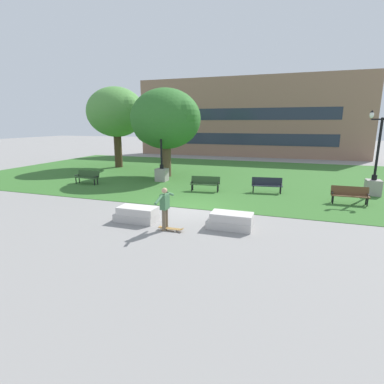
% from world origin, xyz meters
% --- Properties ---
extents(ground_plane, '(140.00, 140.00, 0.00)m').
position_xyz_m(ground_plane, '(0.00, 0.00, 0.00)').
color(ground_plane, gray).
extents(grass_lawn, '(40.00, 20.00, 0.02)m').
position_xyz_m(grass_lawn, '(0.00, 10.00, 0.01)').
color(grass_lawn, '#336628').
rests_on(grass_lawn, ground).
extents(concrete_block_center, '(1.80, 0.90, 0.64)m').
position_xyz_m(concrete_block_center, '(-1.46, -2.55, 0.31)').
color(concrete_block_center, '#BCB7B2').
rests_on(concrete_block_center, ground).
extents(concrete_block_left, '(1.80, 0.90, 0.64)m').
position_xyz_m(concrete_block_left, '(2.55, -2.12, 0.31)').
color(concrete_block_left, '#BCB7B2').
rests_on(concrete_block_left, ground).
extents(person_skateboarder, '(0.26, 1.59, 1.71)m').
position_xyz_m(person_skateboarder, '(0.13, -3.15, 0.98)').
color(person_skateboarder, brown).
rests_on(person_skateboarder, ground).
extents(skateboard, '(1.02, 0.26, 0.14)m').
position_xyz_m(skateboard, '(0.38, -3.17, 0.09)').
color(skateboard, olive).
rests_on(skateboard, ground).
extents(park_bench_near_left, '(1.85, 0.74, 0.90)m').
position_xyz_m(park_bench_near_left, '(-0.29, 3.99, 0.54)').
color(park_bench_near_left, '#284723').
rests_on(park_bench_near_left, grass_lawn).
extents(park_bench_near_right, '(1.81, 0.55, 0.90)m').
position_xyz_m(park_bench_near_right, '(7.68, 3.51, 0.54)').
color(park_bench_near_right, brown).
rests_on(park_bench_near_right, grass_lawn).
extents(park_bench_far_left, '(1.83, 0.64, 0.90)m').
position_xyz_m(park_bench_far_left, '(-8.69, 3.59, 0.54)').
color(park_bench_far_left, '#284723').
rests_on(park_bench_far_left, grass_lawn).
extents(park_bench_far_right, '(1.86, 0.77, 0.90)m').
position_xyz_m(park_bench_far_right, '(3.36, 4.79, 0.54)').
color(park_bench_far_right, '#1E232D').
rests_on(park_bench_far_right, grass_lawn).
extents(lamp_post_left, '(1.32, 0.80, 5.45)m').
position_xyz_m(lamp_post_left, '(-4.22, 6.18, 1.11)').
color(lamp_post_left, gray).
rests_on(lamp_post_left, grass_lawn).
extents(lamp_post_center, '(1.32, 0.80, 4.83)m').
position_xyz_m(lamp_post_center, '(9.29, 6.09, 1.01)').
color(lamp_post_center, gray).
rests_on(lamp_post_center, grass_lawn).
extents(tree_near_left, '(5.57, 5.30, 7.36)m').
position_xyz_m(tree_near_left, '(-11.12, 11.35, 5.04)').
color(tree_near_left, '#42301E').
rests_on(tree_near_left, grass_lawn).
extents(tree_far_left, '(5.62, 5.35, 6.71)m').
position_xyz_m(tree_far_left, '(-4.76, 8.17, 4.38)').
color(tree_far_left, brown).
rests_on(tree_far_left, grass_lawn).
extents(building_facade_distant, '(28.28, 1.03, 9.64)m').
position_xyz_m(building_facade_distant, '(-1.03, 24.50, 4.82)').
color(building_facade_distant, '#8E6B56').
rests_on(building_facade_distant, ground).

